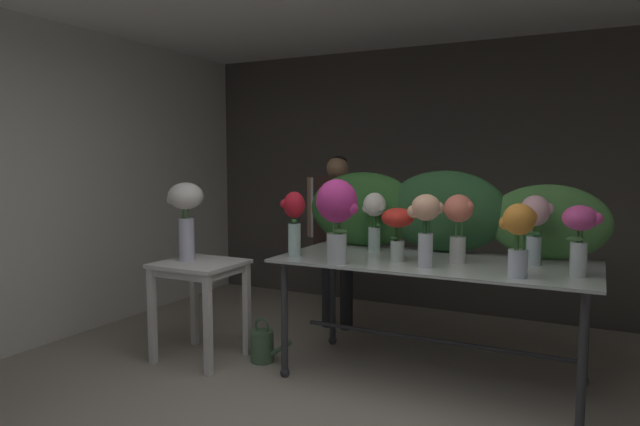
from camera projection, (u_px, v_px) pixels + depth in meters
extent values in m
plane|color=#9E9384|center=(402.00, 363.00, 4.26)|extent=(7.52, 7.52, 0.00)
cube|color=#4C4742|center=(458.00, 180.00, 5.65)|extent=(5.77, 0.12, 2.71)
cube|color=silver|center=(121.00, 180.00, 5.43)|extent=(0.12, 3.54, 2.71)
cube|color=silver|center=(433.00, 262.00, 3.84)|extent=(2.12, 1.00, 0.02)
cylinder|color=#38383D|center=(284.00, 319.00, 3.96)|extent=(0.05, 0.05, 0.84)
sphere|color=#38383D|center=(285.00, 372.00, 4.00)|extent=(0.07, 0.07, 0.07)
cylinder|color=#38383D|center=(582.00, 364.00, 3.10)|extent=(0.05, 0.05, 0.84)
cylinder|color=#38383D|center=(333.00, 295.00, 4.67)|extent=(0.05, 0.05, 0.84)
sphere|color=#38383D|center=(333.00, 340.00, 4.71)|extent=(0.07, 0.07, 0.07)
cylinder|color=#38383D|center=(586.00, 326.00, 3.81)|extent=(0.05, 0.05, 0.84)
sphere|color=#38383D|center=(583.00, 381.00, 3.85)|extent=(0.07, 0.07, 0.07)
cylinder|color=#38383D|center=(432.00, 340.00, 3.90)|extent=(1.92, 0.03, 0.03)
cube|color=white|center=(200.00, 264.00, 4.29)|extent=(0.61, 0.57, 0.03)
cube|color=white|center=(200.00, 269.00, 4.30)|extent=(0.55, 0.51, 0.06)
cube|color=white|center=(152.00, 316.00, 4.23)|extent=(0.05, 0.05, 0.74)
cube|color=white|center=(208.00, 325.00, 3.99)|extent=(0.05, 0.05, 0.74)
cube|color=white|center=(194.00, 301.00, 4.66)|extent=(0.05, 0.05, 0.74)
cube|color=white|center=(247.00, 309.00, 4.43)|extent=(0.05, 0.05, 0.74)
cylinder|color=#232328|center=(328.00, 282.00, 5.18)|extent=(0.12, 0.12, 0.84)
cylinder|color=#232328|center=(346.00, 284.00, 5.10)|extent=(0.12, 0.12, 0.84)
cube|color=#B2BCC6|center=(338.00, 208.00, 5.07)|extent=(0.43, 0.22, 0.54)
cube|color=black|center=(332.00, 213.00, 4.97)|extent=(0.37, 0.02, 0.66)
cylinder|color=#936B4C|center=(312.00, 207.00, 5.19)|extent=(0.09, 0.09, 0.55)
cylinder|color=#936B4C|center=(364.00, 209.00, 4.95)|extent=(0.09, 0.09, 0.55)
sphere|color=#936B4C|center=(338.00, 168.00, 5.04)|extent=(0.20, 0.20, 0.20)
ellipsoid|color=black|center=(339.00, 161.00, 5.05)|extent=(0.15, 0.15, 0.09)
ellipsoid|color=#2D6028|center=(363.00, 209.00, 4.46)|extent=(0.93, 0.28, 0.59)
ellipsoid|color=#28562D|center=(445.00, 211.00, 4.16)|extent=(0.92, 0.29, 0.61)
ellipsoid|color=#477F3D|center=(548.00, 222.00, 3.84)|extent=(0.82, 0.20, 0.52)
cylinder|color=silver|center=(337.00, 249.00, 3.70)|extent=(0.13, 0.13, 0.20)
cylinder|color=#9EBCB2|center=(337.00, 257.00, 3.71)|extent=(0.12, 0.12, 0.09)
cylinder|color=#477F3D|center=(341.00, 238.00, 3.69)|extent=(0.01, 0.01, 0.32)
cylinder|color=#477F3D|center=(339.00, 238.00, 3.71)|extent=(0.01, 0.01, 0.32)
cylinder|color=#477F3D|center=(334.00, 238.00, 3.71)|extent=(0.01, 0.01, 0.32)
cylinder|color=#477F3D|center=(334.00, 239.00, 3.68)|extent=(0.01, 0.01, 0.32)
ellipsoid|color=#D1338E|center=(337.00, 201.00, 3.67)|extent=(0.27, 0.27, 0.29)
sphere|color=#D1338E|center=(322.00, 204.00, 3.70)|extent=(0.08, 0.08, 0.08)
sphere|color=#D1338E|center=(352.00, 209.00, 3.62)|extent=(0.08, 0.08, 0.08)
ellipsoid|color=#477F3D|center=(340.00, 231.00, 3.66)|extent=(0.10, 0.04, 0.03)
cylinder|color=silver|center=(425.00, 250.00, 3.58)|extent=(0.10, 0.10, 0.22)
cylinder|color=#9EBCB2|center=(425.00, 260.00, 3.59)|extent=(0.09, 0.09, 0.09)
cylinder|color=#28562D|center=(429.00, 241.00, 3.57)|extent=(0.01, 0.01, 0.33)
cylinder|color=#28562D|center=(426.00, 240.00, 3.59)|extent=(0.01, 0.01, 0.33)
cylinder|color=#28562D|center=(423.00, 240.00, 3.59)|extent=(0.01, 0.01, 0.33)
cylinder|color=#28562D|center=(425.00, 241.00, 3.56)|extent=(0.01, 0.01, 0.33)
ellipsoid|color=#F4B78E|center=(426.00, 207.00, 3.56)|extent=(0.19, 0.19, 0.17)
sphere|color=#F4B78E|center=(413.00, 211.00, 3.58)|extent=(0.08, 0.08, 0.08)
sphere|color=#F4B78E|center=(437.00, 208.00, 3.55)|extent=(0.09, 0.09, 0.09)
cylinder|color=silver|center=(397.00, 251.00, 3.81)|extent=(0.09, 0.09, 0.14)
cylinder|color=#9EBCB2|center=(397.00, 257.00, 3.81)|extent=(0.09, 0.09, 0.06)
cylinder|color=#2D6028|center=(399.00, 242.00, 3.79)|extent=(0.01, 0.01, 0.25)
cylinder|color=#2D6028|center=(397.00, 241.00, 3.81)|extent=(0.01, 0.01, 0.25)
cylinder|color=#2D6028|center=(395.00, 242.00, 3.79)|extent=(0.01, 0.01, 0.25)
ellipsoid|color=red|center=(398.00, 218.00, 3.78)|extent=(0.22, 0.22, 0.13)
sphere|color=red|center=(387.00, 216.00, 3.84)|extent=(0.07, 0.07, 0.07)
sphere|color=red|center=(405.00, 220.00, 3.73)|extent=(0.05, 0.05, 0.05)
ellipsoid|color=#28562D|center=(394.00, 238.00, 3.79)|extent=(0.09, 0.11, 0.03)
cylinder|color=silver|center=(294.00, 240.00, 4.00)|extent=(0.09, 0.09, 0.24)
cylinder|color=#9EBCB2|center=(294.00, 249.00, 4.01)|extent=(0.08, 0.08, 0.10)
cylinder|color=#28562D|center=(296.00, 234.00, 3.99)|extent=(0.01, 0.01, 0.30)
cylinder|color=#28562D|center=(295.00, 233.00, 4.01)|extent=(0.01, 0.01, 0.30)
cylinder|color=#28562D|center=(291.00, 234.00, 3.99)|extent=(0.01, 0.01, 0.30)
ellipsoid|color=red|center=(294.00, 205.00, 3.98)|extent=(0.15, 0.15, 0.19)
sphere|color=red|center=(285.00, 204.00, 3.99)|extent=(0.07, 0.07, 0.07)
ellipsoid|color=#387033|center=(294.00, 221.00, 3.98)|extent=(0.08, 0.11, 0.03)
cylinder|color=silver|center=(534.00, 251.00, 3.67)|extent=(0.10, 0.10, 0.19)
cylinder|color=#9EBCB2|center=(533.00, 259.00, 3.67)|extent=(0.09, 0.09, 0.08)
cylinder|color=#387033|center=(536.00, 242.00, 3.65)|extent=(0.01, 0.01, 0.29)
cylinder|color=#387033|center=(533.00, 241.00, 3.68)|extent=(0.01, 0.01, 0.29)
cylinder|color=#387033|center=(532.00, 242.00, 3.65)|extent=(0.01, 0.01, 0.29)
ellipsoid|color=#EFB2BC|center=(535.00, 211.00, 3.64)|extent=(0.19, 0.19, 0.20)
sphere|color=#EFB2BC|center=(548.00, 209.00, 3.62)|extent=(0.08, 0.08, 0.08)
ellipsoid|color=#28562D|center=(536.00, 234.00, 3.63)|extent=(0.10, 0.10, 0.03)
cylinder|color=silver|center=(578.00, 260.00, 3.29)|extent=(0.10, 0.10, 0.21)
cylinder|color=#9EBCB2|center=(578.00, 269.00, 3.29)|extent=(0.09, 0.09, 0.09)
cylinder|color=#387033|center=(581.00, 251.00, 3.28)|extent=(0.01, 0.01, 0.30)
cylinder|color=#387033|center=(578.00, 250.00, 3.31)|extent=(0.01, 0.01, 0.30)
cylinder|color=#387033|center=(577.00, 251.00, 3.27)|extent=(0.01, 0.01, 0.30)
ellipsoid|color=#E54C9E|center=(580.00, 218.00, 3.26)|extent=(0.20, 0.20, 0.15)
sphere|color=#E54C9E|center=(597.00, 219.00, 3.21)|extent=(0.07, 0.07, 0.07)
ellipsoid|color=#477F3D|center=(576.00, 239.00, 3.27)|extent=(0.10, 0.05, 0.03)
cylinder|color=silver|center=(458.00, 250.00, 3.73)|extent=(0.11, 0.11, 0.18)
cylinder|color=#9EBCB2|center=(457.00, 257.00, 3.73)|extent=(0.10, 0.10, 0.08)
cylinder|color=#477F3D|center=(462.00, 239.00, 3.71)|extent=(0.01, 0.01, 0.30)
cylinder|color=#477F3D|center=(456.00, 239.00, 3.74)|extent=(0.01, 0.01, 0.30)
cylinder|color=#477F3D|center=(456.00, 239.00, 3.71)|extent=(0.01, 0.01, 0.30)
ellipsoid|color=#EF7A60|center=(459.00, 208.00, 3.70)|extent=(0.19, 0.19, 0.19)
sphere|color=#EF7A60|center=(449.00, 209.00, 3.71)|extent=(0.07, 0.07, 0.07)
sphere|color=#EF7A60|center=(468.00, 207.00, 3.65)|extent=(0.08, 0.08, 0.08)
cylinder|color=silver|center=(518.00, 264.00, 3.27)|extent=(0.11, 0.11, 0.17)
cylinder|color=#9EBCB2|center=(517.00, 271.00, 3.28)|extent=(0.10, 0.10, 0.07)
cylinder|color=#2D6028|center=(524.00, 253.00, 3.25)|extent=(0.01, 0.01, 0.28)
cylinder|color=#2D6028|center=(518.00, 252.00, 3.28)|extent=(0.01, 0.01, 0.28)
cylinder|color=#2D6028|center=(515.00, 253.00, 3.25)|extent=(0.01, 0.01, 0.28)
ellipsoid|color=orange|center=(519.00, 219.00, 3.25)|extent=(0.19, 0.19, 0.19)
sphere|color=orange|center=(506.00, 223.00, 3.29)|extent=(0.08, 0.08, 0.08)
sphere|color=orange|center=(530.00, 217.00, 3.23)|extent=(0.08, 0.08, 0.08)
cylinder|color=silver|center=(374.00, 239.00, 4.21)|extent=(0.09, 0.09, 0.18)
cylinder|color=#9EBCB2|center=(374.00, 246.00, 4.22)|extent=(0.08, 0.08, 0.08)
cylinder|color=#2D6028|center=(377.00, 231.00, 4.20)|extent=(0.01, 0.01, 0.29)
cylinder|color=#2D6028|center=(375.00, 231.00, 4.22)|extent=(0.01, 0.01, 0.29)
cylinder|color=#2D6028|center=(371.00, 231.00, 4.21)|extent=(0.01, 0.01, 0.29)
cylinder|color=#2D6028|center=(374.00, 231.00, 4.18)|extent=(0.01, 0.01, 0.29)
ellipsoid|color=white|center=(375.00, 205.00, 4.19)|extent=(0.17, 0.17, 0.18)
sphere|color=white|center=(367.00, 208.00, 4.22)|extent=(0.07, 0.07, 0.07)
sphere|color=white|center=(380.00, 207.00, 4.15)|extent=(0.08, 0.08, 0.08)
ellipsoid|color=#28562D|center=(378.00, 225.00, 4.19)|extent=(0.08, 0.11, 0.03)
cylinder|color=silver|center=(187.00, 239.00, 4.33)|extent=(0.12, 0.12, 0.33)
cylinder|color=#9EBCB2|center=(187.00, 251.00, 4.34)|extent=(0.11, 0.11, 0.14)
cylinder|color=#477F3D|center=(188.00, 232.00, 4.32)|extent=(0.01, 0.01, 0.43)
cylinder|color=#477F3D|center=(189.00, 231.00, 4.34)|extent=(0.01, 0.01, 0.43)
cylinder|color=#477F3D|center=(184.00, 232.00, 4.33)|extent=(0.01, 0.01, 0.43)
cylinder|color=#477F3D|center=(185.00, 232.00, 4.30)|extent=(0.01, 0.01, 0.43)
ellipsoid|color=white|center=(186.00, 196.00, 4.30)|extent=(0.27, 0.27, 0.21)
sphere|color=white|center=(172.00, 200.00, 4.33)|extent=(0.08, 0.08, 0.08)
sphere|color=white|center=(194.00, 193.00, 4.25)|extent=(0.06, 0.06, 0.06)
cylinder|color=#4C704C|center=(262.00, 346.00, 4.29)|extent=(0.18, 0.18, 0.24)
cylinder|color=#4C704C|center=(281.00, 348.00, 4.21)|extent=(0.18, 0.04, 0.14)
torus|color=#4C704C|center=(262.00, 326.00, 4.27)|extent=(0.13, 0.02, 0.13)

